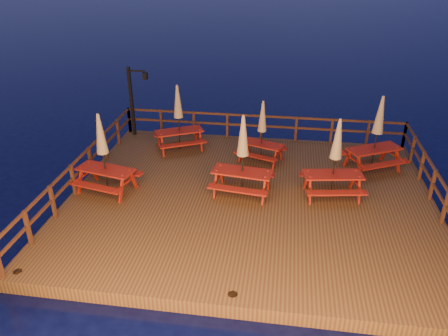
# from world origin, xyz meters

# --- Properties ---
(ground) EXTENTS (500.00, 500.00, 0.00)m
(ground) POSITION_xyz_m (0.00, 0.00, 0.00)
(ground) COLOR black
(ground) RESTS_ON ground
(deck) EXTENTS (12.00, 10.00, 0.40)m
(deck) POSITION_xyz_m (0.00, 0.00, 0.20)
(deck) COLOR #462916
(deck) RESTS_ON ground
(deck_piles) EXTENTS (11.44, 9.44, 1.40)m
(deck_piles) POSITION_xyz_m (0.00, 0.00, -0.30)
(deck_piles) COLOR #3C1C13
(deck_piles) RESTS_ON ground
(railing) EXTENTS (11.80, 9.75, 1.10)m
(railing) POSITION_xyz_m (0.00, 1.78, 1.16)
(railing) COLOR #3C1C13
(railing) RESTS_ON deck
(lamp_post) EXTENTS (0.85, 0.18, 3.00)m
(lamp_post) POSITION_xyz_m (-5.39, 4.55, 2.20)
(lamp_post) COLOR black
(lamp_post) RESTS_ON deck
(picnic_table_0) EXTENTS (2.15, 1.85, 2.80)m
(picnic_table_0) POSITION_xyz_m (-0.31, 0.18, 1.86)
(picnic_table_0) COLOR maroon
(picnic_table_0) RESTS_ON deck
(picnic_table_1) EXTENTS (2.15, 1.87, 2.74)m
(picnic_table_1) POSITION_xyz_m (2.65, 0.45, 1.82)
(picnic_table_1) COLOR maroon
(picnic_table_1) RESTS_ON deck
(picnic_table_2) EXTENTS (2.37, 2.23, 2.69)m
(picnic_table_2) POSITION_xyz_m (-3.22, 3.37, 1.80)
(picnic_table_2) COLOR maroon
(picnic_table_2) RESTS_ON deck
(picnic_table_3) EXTENTS (2.51, 2.36, 2.84)m
(picnic_table_3) POSITION_xyz_m (4.28, 2.67, 1.87)
(picnic_table_3) COLOR maroon
(picnic_table_3) RESTS_ON deck
(picnic_table_4) EXTENTS (2.05, 1.88, 2.41)m
(picnic_table_4) POSITION_xyz_m (0.14, 2.78, 1.65)
(picnic_table_4) COLOR maroon
(picnic_table_4) RESTS_ON deck
(picnic_table_5) EXTENTS (2.25, 1.99, 2.78)m
(picnic_table_5) POSITION_xyz_m (-4.85, -0.31, 1.84)
(picnic_table_5) COLOR maroon
(picnic_table_5) RESTS_ON deck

